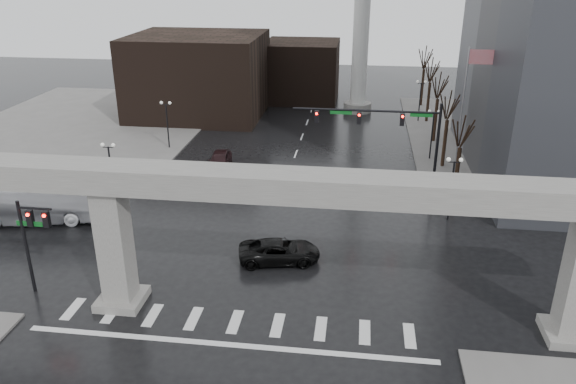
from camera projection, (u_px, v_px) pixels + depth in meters
name	position (u px, v px, depth m)	size (l,w,h in m)	color
ground	(239.00, 311.00, 32.28)	(160.00, 160.00, 0.00)	black
sidewalk_ne	(537.00, 140.00, 62.02)	(28.00, 36.00, 0.15)	slate
sidewalk_nw	(92.00, 123.00, 68.24)	(28.00, 36.00, 0.15)	slate
elevated_guideway	(258.00, 204.00, 29.45)	(48.00, 2.60, 8.70)	#9A9791
building_far_left	(198.00, 75.00, 70.36)	(16.00, 14.00, 10.00)	black
building_far_mid	(302.00, 71.00, 78.45)	(10.00, 10.00, 8.00)	black
smokestack	(362.00, 5.00, 68.38)	(3.60, 3.60, 30.00)	silver
signal_mast_arm	(392.00, 128.00, 46.11)	(12.12, 0.43, 8.00)	black
signal_left_pole	(32.00, 232.00, 32.62)	(2.30, 0.30, 6.00)	black
flagpole_assembly	(467.00, 101.00, 47.61)	(2.06, 0.12, 12.00)	silver
lamp_right_0	(453.00, 178.00, 42.10)	(1.22, 0.32, 5.11)	black
lamp_right_1	(433.00, 126.00, 54.89)	(1.22, 0.32, 5.11)	black
lamp_right_2	(420.00, 94.00, 67.67)	(1.22, 0.32, 5.11)	black
lamp_left_0	(110.00, 162.00, 45.33)	(1.22, 0.32, 5.11)	black
lamp_left_1	(167.00, 117.00, 58.11)	(1.22, 0.32, 5.11)	black
lamp_left_2	(203.00, 88.00, 70.90)	(1.22, 0.32, 5.11)	black
tree_right_0	(458.00, 169.00, 45.91)	(1.09, 1.58, 7.50)	black
tree_right_1	(445.00, 139.00, 53.20)	(1.09, 1.61, 7.67)	black
tree_right_2	(436.00, 116.00, 60.48)	(1.10, 1.63, 7.85)	black
tree_right_3	(429.00, 98.00, 67.76)	(1.11, 1.66, 8.02)	black
tree_right_4	(423.00, 84.00, 75.04)	(1.12, 1.69, 8.19)	black
pickup_truck	(279.00, 251.00, 37.31)	(2.49, 5.40, 1.50)	black
city_bus	(30.00, 200.00, 42.73)	(2.92, 12.47, 3.47)	silver
far_car	(220.00, 161.00, 53.56)	(1.95, 4.85, 1.65)	black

